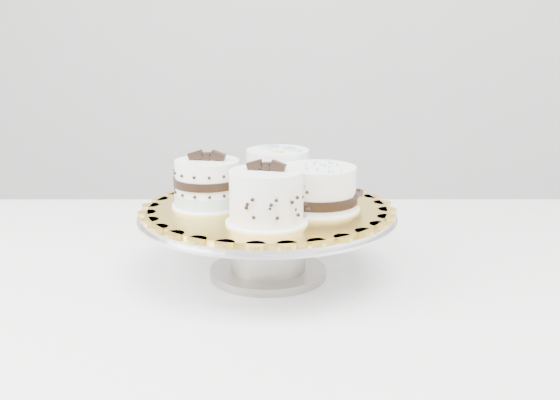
# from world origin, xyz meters

# --- Properties ---
(table) EXTENTS (1.33, 0.93, 0.75)m
(table) POSITION_xyz_m (0.10, 0.14, 0.68)
(table) COLOR white
(table) RESTS_ON floor
(cake_stand) EXTENTS (0.38, 0.38, 0.10)m
(cake_stand) POSITION_xyz_m (0.06, 0.11, 0.82)
(cake_stand) COLOR gray
(cake_stand) RESTS_ON table
(cake_board) EXTENTS (0.38, 0.38, 0.01)m
(cake_board) POSITION_xyz_m (0.06, 0.11, 0.85)
(cake_board) COLOR gold
(cake_board) RESTS_ON cake_stand
(cake_swirl) EXTENTS (0.11, 0.11, 0.09)m
(cake_swirl) POSITION_xyz_m (0.07, 0.03, 0.89)
(cake_swirl) COLOR white
(cake_swirl) RESTS_ON cake_board
(cake_banded) EXTENTS (0.11, 0.11, 0.08)m
(cake_banded) POSITION_xyz_m (-0.02, 0.11, 0.89)
(cake_banded) COLOR white
(cake_banded) RESTS_ON cake_board
(cake_dots) EXTENTS (0.13, 0.13, 0.07)m
(cake_dots) POSITION_xyz_m (0.07, 0.19, 0.89)
(cake_dots) COLOR white
(cake_dots) RESTS_ON cake_board
(cake_ribbon) EXTENTS (0.14, 0.14, 0.07)m
(cake_ribbon) POSITION_xyz_m (0.14, 0.10, 0.89)
(cake_ribbon) COLOR white
(cake_ribbon) RESTS_ON cake_board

